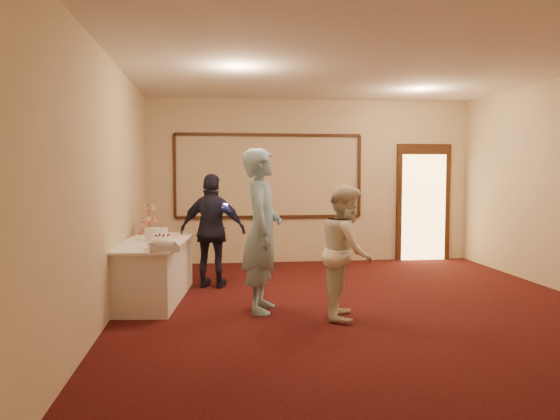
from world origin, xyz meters
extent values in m
plane|color=black|center=(0.00, 0.00, 0.00)|extent=(7.00, 7.00, 0.00)
cube|color=beige|center=(0.00, 3.50, 1.50)|extent=(6.00, 0.04, 3.00)
cube|color=beige|center=(0.00, -3.50, 1.50)|extent=(6.00, 0.04, 3.00)
cube|color=beige|center=(-3.00, 0.00, 1.50)|extent=(0.04, 7.00, 3.00)
cube|color=white|center=(0.00, 0.00, 3.00)|extent=(6.00, 7.00, 0.04)
cube|color=black|center=(-0.80, 3.47, 0.85)|extent=(3.40, 0.04, 0.05)
cube|color=black|center=(-0.80, 3.47, 2.35)|extent=(3.40, 0.04, 0.05)
cube|color=black|center=(-2.50, 3.47, 1.60)|extent=(0.05, 0.04, 1.50)
cube|color=black|center=(0.90, 3.47, 1.60)|extent=(0.05, 0.04, 1.50)
cube|color=black|center=(2.15, 3.46, 1.10)|extent=(1.05, 0.06, 2.20)
cube|color=#FFBF66|center=(2.15, 3.43, 1.00)|extent=(0.85, 0.02, 2.00)
cube|color=white|center=(-2.60, 0.74, 0.37)|extent=(0.92, 2.04, 0.74)
cube|color=white|center=(-2.60, 0.74, 0.76)|extent=(1.02, 2.16, 0.03)
cube|color=#B0B2B7|center=(-2.41, -0.09, 0.79)|extent=(0.40, 0.47, 0.04)
ellipsoid|color=silver|center=(-2.41, -0.09, 0.87)|extent=(0.27, 0.27, 0.12)
cube|color=silver|center=(-2.32, 0.03, 0.81)|extent=(0.19, 0.25, 0.01)
cylinder|color=#D94C57|center=(-2.76, 1.63, 0.99)|extent=(0.02, 0.02, 0.43)
cylinder|color=#D94C57|center=(-2.76, 1.63, 0.78)|extent=(0.33, 0.33, 0.01)
cylinder|color=#D94C57|center=(-2.76, 1.63, 0.95)|extent=(0.25, 0.25, 0.01)
cylinder|color=#D94C57|center=(-2.76, 1.63, 1.12)|extent=(0.17, 0.17, 0.01)
cylinder|color=white|center=(-2.62, 0.79, 0.85)|extent=(0.19, 0.19, 0.16)
cylinder|color=white|center=(-2.62, 0.79, 0.93)|extent=(0.20, 0.20, 0.01)
cylinder|color=white|center=(-2.53, 1.08, 0.84)|extent=(0.16, 0.16, 0.14)
cylinder|color=white|center=(-2.53, 1.08, 0.91)|extent=(0.17, 0.17, 0.01)
cylinder|color=white|center=(-2.43, 0.41, 0.78)|extent=(0.27, 0.27, 0.01)
cylinder|color=brown|center=(-2.43, 0.41, 0.80)|extent=(0.23, 0.23, 0.04)
imported|color=#8BBBD4|center=(-1.25, -0.03, 0.98)|extent=(0.60, 0.79, 1.95)
imported|color=white|center=(-0.32, -0.42, 0.76)|extent=(0.74, 0.86, 1.53)
imported|color=black|center=(-1.83, 1.42, 0.82)|extent=(1.04, 0.66, 1.65)
cube|color=white|center=(-1.66, 1.30, 1.20)|extent=(0.08, 0.06, 0.05)
camera|label=1|loc=(-1.84, -6.47, 1.67)|focal=35.00mm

